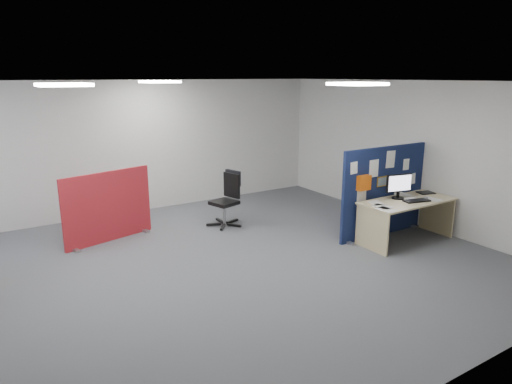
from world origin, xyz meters
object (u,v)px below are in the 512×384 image
main_desk (405,209)px  red_divider (108,207)px  monitor_main (399,185)px  navy_divider (383,191)px  office_chair (228,195)px

main_desk → red_divider: bearing=147.8°
monitor_main → red_divider: (-4.24, 2.59, -0.37)m
main_desk → monitor_main: size_ratio=3.51×
navy_divider → red_divider: 4.78m
red_divider → office_chair: 2.18m
navy_divider → red_divider: (-4.18, 2.30, -0.21)m
navy_divider → monitor_main: navy_divider is taller
office_chair → red_divider: bearing=156.0°
main_desk → office_chair: 3.20m
monitor_main → main_desk: bearing=-49.7°
navy_divider → main_desk: bearing=-73.6°
main_desk → office_chair: bearing=132.0°
main_desk → red_divider: 5.08m
monitor_main → red_divider: bearing=161.0°
office_chair → monitor_main: bearing=-62.9°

